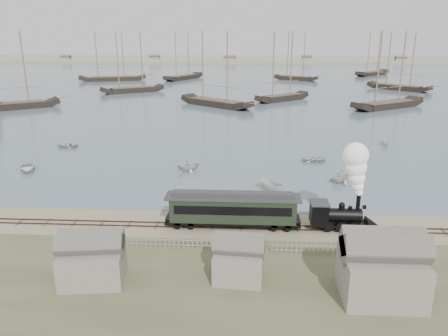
{
  "coord_description": "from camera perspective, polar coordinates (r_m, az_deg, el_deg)",
  "views": [
    {
      "loc": [
        2.56,
        -44.16,
        19.81
      ],
      "look_at": [
        -0.33,
        7.64,
        3.5
      ],
      "focal_mm": 35.0,
      "sensor_mm": 36.0,
      "label": 1
    }
  ],
  "objects": [
    {
      "name": "rowboat_3",
      "position": [
        70.44,
        11.76,
        1.13
      ],
      "size": [
        2.94,
        3.98,
        0.8
      ],
      "primitive_type": "imported",
      "rotation": [
        0.0,
        0.0,
        1.52
      ],
      "color": "beige",
      "rests_on": "harbor_water"
    },
    {
      "name": "picket_fence_east",
      "position": [
        42.84,
        16.52,
        -10.88
      ],
      "size": [
        15.0,
        0.1,
        1.2
      ],
      "primitive_type": null,
      "color": "slate",
      "rests_on": "ground"
    },
    {
      "name": "schooner_2",
      "position": [
        120.36,
        -1.06,
        12.8
      ],
      "size": [
        21.68,
        18.73,
        20.0
      ],
      "primitive_type": null,
      "rotation": [
        0.0,
        0.0,
        -0.67
      ],
      "color": "black",
      "rests_on": "harbor_water"
    },
    {
      "name": "rowboat_6",
      "position": [
        82.51,
        -19.86,
        2.84
      ],
      "size": [
        3.07,
        4.1,
        0.81
      ],
      "primitive_type": "imported",
      "rotation": [
        0.0,
        0.0,
        4.64
      ],
      "color": "beige",
      "rests_on": "harbor_water"
    },
    {
      "name": "locomotive",
      "position": [
        46.24,
        16.4,
        -3.13
      ],
      "size": [
        7.15,
        2.67,
        8.91
      ],
      "color": "black",
      "rests_on": "ground"
    },
    {
      "name": "ground",
      "position": [
        48.47,
        -0.12,
        -6.67
      ],
      "size": [
        600.0,
        600.0,
        0.0
      ],
      "primitive_type": "plane",
      "color": "gray",
      "rests_on": "ground"
    },
    {
      "name": "shed_right",
      "position": [
        37.56,
        19.53,
        -15.51
      ],
      "size": [
        6.0,
        5.0,
        5.1
      ],
      "primitive_type": null,
      "color": "slate",
      "rests_on": "ground"
    },
    {
      "name": "rowboat_1",
      "position": [
        64.48,
        -4.71,
        0.41
      ],
      "size": [
        3.96,
        4.26,
        1.84
      ],
      "primitive_type": "imported",
      "rotation": [
        0.0,
        0.0,
        1.89
      ],
      "color": "beige",
      "rests_on": "harbor_water"
    },
    {
      "name": "schooner_7",
      "position": [
        190.54,
        -5.4,
        14.45
      ],
      "size": [
        15.48,
        22.0,
        20.0
      ],
      "primitive_type": null,
      "rotation": [
        0.0,
        0.0,
        1.06
      ],
      "color": "black",
      "rests_on": "harbor_water"
    },
    {
      "name": "harbor_water",
      "position": [
        215.08,
        2.56,
        12.16
      ],
      "size": [
        600.0,
        336.0,
        0.06
      ],
      "primitive_type": "cube",
      "color": "#465564",
      "rests_on": "ground"
    },
    {
      "name": "shed_left",
      "position": [
        39.0,
        -16.58,
        -13.88
      ],
      "size": [
        5.0,
        4.0,
        4.1
      ],
      "primitive_type": null,
      "color": "slate",
      "rests_on": "ground"
    },
    {
      "name": "picket_fence_west",
      "position": [
        43.07,
        -9.47,
        -10.19
      ],
      "size": [
        19.0,
        0.1,
        1.2
      ],
      "primitive_type": null,
      "color": "slate",
      "rests_on": "ground"
    },
    {
      "name": "rail_track",
      "position": [
        46.63,
        -0.26,
        -7.63
      ],
      "size": [
        120.0,
        1.8,
        0.16
      ],
      "color": "#38241E",
      "rests_on": "ground"
    },
    {
      "name": "beached_dinghy",
      "position": [
        48.84,
        1.41,
        -5.9
      ],
      "size": [
        3.64,
        4.73,
        0.91
      ],
      "primitive_type": "imported",
      "rotation": [
        0.0,
        0.0,
        1.45
      ],
      "color": "beige",
      "rests_on": "ground"
    },
    {
      "name": "schooner_5",
      "position": [
        166.39,
        22.19,
        12.85
      ],
      "size": [
        19.77,
        18.57,
        20.0
      ],
      "primitive_type": null,
      "rotation": [
        0.0,
        0.0,
        -0.74
      ],
      "color": "black",
      "rests_on": "harbor_water"
    },
    {
      "name": "shed_mid",
      "position": [
        37.77,
        1.92,
        -14.19
      ],
      "size": [
        4.0,
        3.5,
        3.6
      ],
      "primitive_type": null,
      "color": "slate",
      "rests_on": "ground"
    },
    {
      "name": "rowboat_0",
      "position": [
        70.59,
        -24.33,
        -0.0
      ],
      "size": [
        5.37,
        4.85,
        0.91
      ],
      "primitive_type": "imported",
      "rotation": [
        0.0,
        0.0,
        0.49
      ],
      "color": "beige",
      "rests_on": "harbor_water"
    },
    {
      "name": "schooner_6",
      "position": [
        190.36,
        -14.54,
        13.98
      ],
      "size": [
        27.75,
        13.95,
        20.0
      ],
      "primitive_type": null,
      "rotation": [
        0.0,
        0.0,
        0.3
      ],
      "color": "black",
      "rests_on": "harbor_water"
    },
    {
      "name": "schooner_4",
      "position": [
        125.18,
        21.05,
        11.86
      ],
      "size": [
        22.7,
        17.64,
        20.0
      ],
      "primitive_type": null,
      "rotation": [
        0.0,
        0.0,
        0.59
      ],
      "color": "black",
      "rests_on": "harbor_water"
    },
    {
      "name": "schooner_0",
      "position": [
        128.46,
        -26.43,
        11.33
      ],
      "size": [
        22.56,
        17.71,
        20.0
      ],
      "primitive_type": null,
      "rotation": [
        0.0,
        0.0,
        0.6
      ],
      "color": "black",
      "rests_on": "harbor_water"
    },
    {
      "name": "schooner_1",
      "position": [
        151.49,
        -12.06,
        13.39
      ],
      "size": [
        20.46,
        15.19,
        20.0
      ],
      "primitive_type": null,
      "rotation": [
        0.0,
        0.0,
        0.55
      ],
      "color": "black",
      "rests_on": "harbor_water"
    },
    {
      "name": "passenger_coach",
      "position": [
        45.73,
        1.17,
        -5.27
      ],
      "size": [
        14.02,
        2.7,
        3.4
      ],
      "color": "black",
      "rests_on": "ground"
    },
    {
      "name": "rowboat_4",
      "position": [
        61.45,
        14.97,
        -1.03
      ],
      "size": [
        4.4,
        4.49,
        1.8
      ],
      "primitive_type": "imported",
      "rotation": [
        0.0,
        0.0,
        5.35
      ],
      "color": "beige",
      "rests_on": "harbor_water"
    },
    {
      "name": "far_spit",
      "position": [
        294.84,
        2.77,
        13.58
      ],
      "size": [
        500.0,
        20.0,
        1.8
      ],
      "primitive_type": "cube",
      "color": "tan",
      "rests_on": "ground"
    },
    {
      "name": "rowboat_2",
      "position": [
        56.06,
        6.1,
        -2.42
      ],
      "size": [
        4.15,
        3.69,
        1.57
      ],
      "primitive_type": "imported",
      "rotation": [
        0.0,
        0.0,
        3.8
      ],
      "color": "beige",
      "rests_on": "harbor_water"
    },
    {
      "name": "rowboat_5",
      "position": [
        84.53,
        20.33,
        3.26
      ],
      "size": [
        3.37,
        2.39,
        1.22
      ],
      "primitive_type": "imported",
      "rotation": [
        0.0,
        0.0,
        2.71
      ],
      "color": "beige",
      "rests_on": "harbor_water"
    },
    {
      "name": "schooner_3",
      "position": [
        131.16,
        7.76,
        13.04
      ],
      "size": [
        17.15,
        15.39,
        20.0
      ],
      "primitive_type": null,
      "rotation": [
        0.0,
        0.0,
        0.7
      ],
      "color": "black",
      "rests_on": "harbor_water"
    },
    {
      "name": "schooner_9",
      "position": [
        219.24,
        19.04,
        13.99
      ],
      "size": [
        19.59,
        19.26,
        20.0
      ],
      "primitive_type": null,
      "rotation": [
        0.0,
        0.0,
        0.77
      ],
      "color": "black",
      "rests_on": "harbor_water"
    },
    {
      "name": "schooner_8",
      "position": [
        188.4,
        9.48,
        14.26
      ],
      "size": [
        18.31,
        11.72,
        20.0
      ],
      "primitive_type": null,
      "rotation": [
        0.0,
        0.0,
        -0.45
      ],
      "color": "black",
      "rests_on": "harbor_water"
    }
  ]
}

